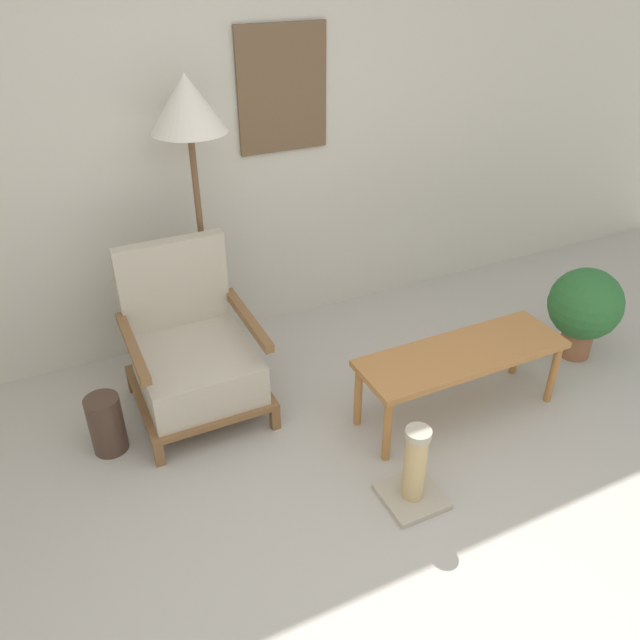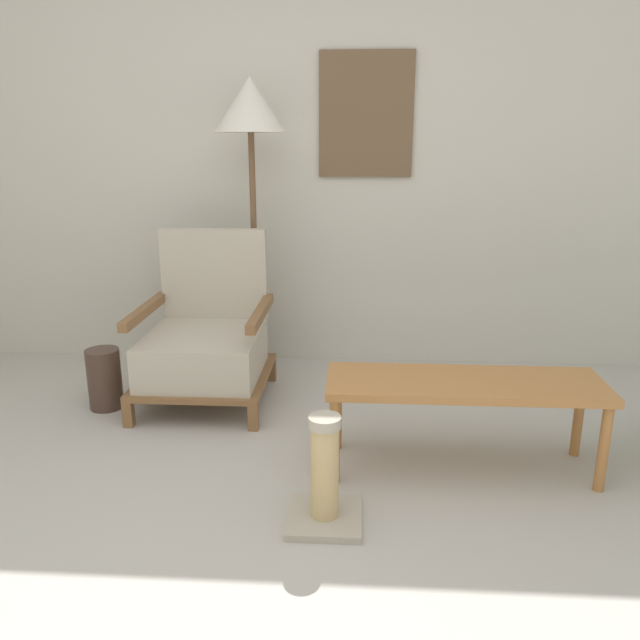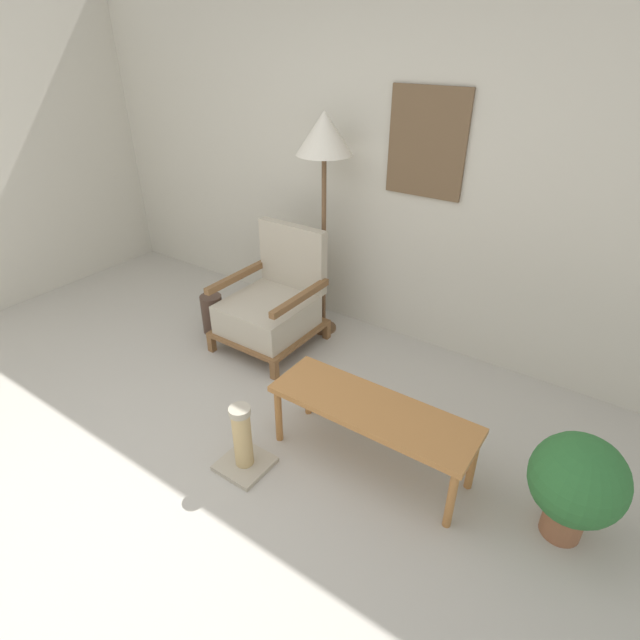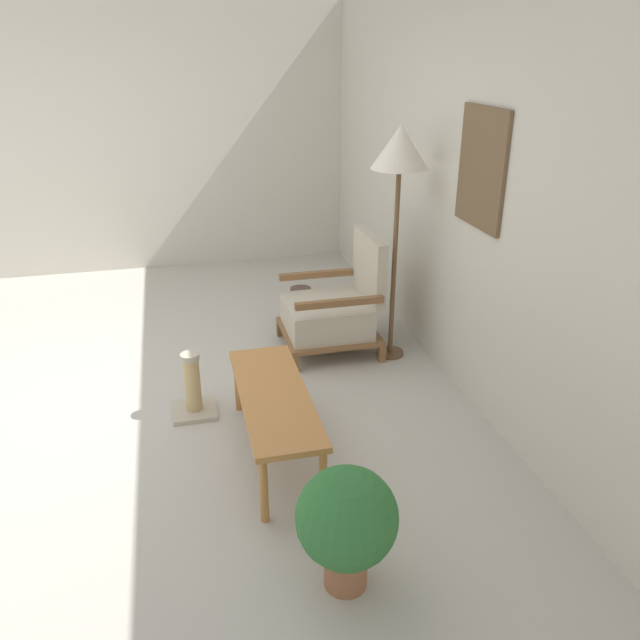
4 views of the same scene
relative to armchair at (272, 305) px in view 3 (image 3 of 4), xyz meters
The scene contains 8 objects.
ground_plane 1.74m from the armchair, 74.98° to the right, with size 14.00×14.00×0.00m, color #B7B2A8.
wall_back 1.32m from the armchair, 58.38° to the left, with size 8.00×0.09×2.70m.
armchair is the anchor object (origin of this frame).
floor_lamp 1.27m from the armchair, 61.16° to the left, with size 0.41×0.41×1.74m.
coffee_table 1.48m from the armchair, 28.57° to the right, with size 1.18×0.39×0.42m.
vase 0.58m from the armchair, 163.03° to the right, with size 0.18×0.18×0.33m, color #473328.
potted_plant 2.40m from the armchair, 13.70° to the right, with size 0.45×0.45×0.60m.
scratching_post 1.37m from the armchair, 57.97° to the right, with size 0.28×0.28×0.44m.
Camera 3 is at (1.83, -0.97, 2.21)m, focal length 28.00 mm.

